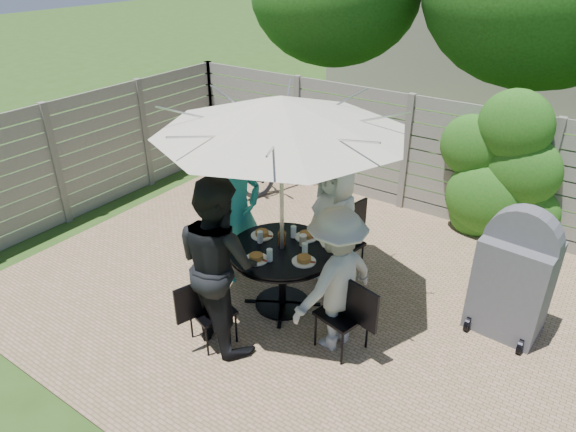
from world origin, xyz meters
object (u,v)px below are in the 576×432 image
Objects in this scene: glass_right at (305,249)px; bbq_grill at (514,277)px; plate_left at (262,234)px; patio_table at (282,266)px; chair_left at (234,252)px; person_back at (335,223)px; plate_right at (304,260)px; person_left at (238,214)px; chair_front at (212,323)px; chair_right at (343,328)px; plate_back at (306,236)px; glass_front at (270,255)px; plate_front at (256,258)px; bicycle at (291,160)px; chair_back at (341,256)px; person_right at (335,280)px; glass_left at (260,237)px; syrup_jug at (282,239)px; coffee_cup at (303,241)px; umbrella at (281,114)px; person_front at (219,263)px; glass_back at (293,232)px.

bbq_grill reaches higher than glass_right.
glass_right is at bearing -5.10° from plate_left.
chair_left reaches higher than patio_table.
plate_right is (0.14, -0.89, 0.00)m from person_back.
chair_front is (0.56, -1.14, -0.64)m from person_left.
chair_right is at bearing -130.57° from bbq_grill.
plate_back is 0.63m from glass_front.
plate_back is at bearing 75.29° from plate_front.
chair_back is at bearing -23.87° from bicycle.
chair_left is at bearing 170.15° from glass_right.
bicycle is at bearing -124.30° from person_right.
person_back is at bearing 59.77° from glass_left.
chair_back is 6.82× the size of glass_left.
person_left is at bearing 2.50° from chair_left.
chair_back is at bearing 75.34° from patio_table.
person_right is 6.13× the size of plate_right.
syrup_jug is (0.05, 0.41, 0.06)m from plate_front.
coffee_cup is 0.06× the size of bicycle.
syrup_jug is (-0.29, -0.87, 0.58)m from chair_back.
chair_front is 5.92× the size of glass_front.
bbq_grill reaches higher than plate_back.
umbrella is 1.55m from plate_back.
umbrella is 3.73m from bicycle.
chair_back is 0.54× the size of person_left.
person_front is at bearing -115.13° from glass_front.
syrup_jug reaches higher than plate_back.
plate_back is at bearing 23.23° from chair_left.
chair_front is 5.92× the size of glass_back.
chair_back is 1.07× the size of chair_left.
person_front is 7.28× the size of plate_back.
coffee_cup is at bearing 129.49° from glass_right.
plate_right is 1.86× the size of glass_front.
person_left is 2.14× the size of chair_front.
glass_back is 0.21m from syrup_jug.
chair_right is 3.49× the size of plate_front.
chair_back is 1.16m from plate_left.
glass_back is (-0.04, 0.28, 0.31)m from patio_table.
plate_front is (-0.34, -1.28, 0.52)m from chair_back.
glass_left is 0.09× the size of bbq_grill.
bicycle is (-1.73, 2.69, -0.34)m from syrup_jug.
person_front is 7.28× the size of plate_right.
coffee_cup is at bearing 50.85° from umbrella.
person_left reaches higher than bbq_grill.
plate_right is (1.15, -0.30, -0.08)m from person_left.
chair_left is 1.43m from plate_right.
bbq_grill reaches higher than glass_left.
plate_back and plate_left have the same top height.
syrup_jug is at bearing -5.25° from plate_left.
person_back is 1.17m from person_right.
chair_front is at bearing -118.41° from glass_right.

